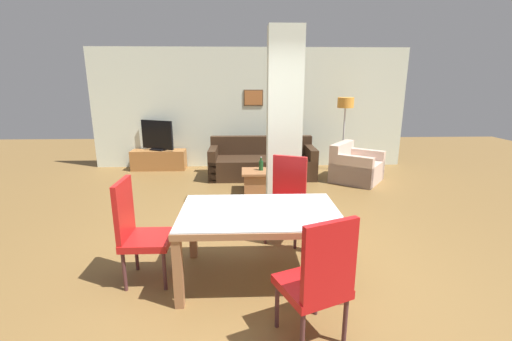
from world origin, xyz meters
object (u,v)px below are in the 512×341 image
(dining_table, at_px, (260,224))
(armchair, at_px, (355,168))
(tv_stand, at_px, (159,160))
(bottle, at_px, (261,165))
(dining_chair_far_right, at_px, (287,196))
(coffee_table, at_px, (261,181))
(dining_chair_near_right, at_px, (319,278))
(floor_lamp, at_px, (345,109))
(tv_screen, at_px, (157,136))
(dining_chair_head_left, at_px, (138,229))
(sofa, at_px, (262,163))

(dining_table, relative_size, armchair, 1.28)
(dining_table, xyz_separation_m, tv_stand, (-2.09, 4.57, -0.36))
(bottle, bearing_deg, tv_stand, 142.99)
(dining_chair_far_right, height_order, coffee_table, dining_chair_far_right)
(bottle, xyz_separation_m, tv_stand, (-2.25, 1.70, -0.27))
(dining_chair_near_right, bearing_deg, dining_table, 90.00)
(coffee_table, xyz_separation_m, floor_lamp, (1.91, 1.48, 1.17))
(dining_chair_far_right, relative_size, floor_lamp, 0.65)
(tv_screen, bearing_deg, dining_chair_head_left, 125.82)
(sofa, distance_m, bottle, 1.04)
(tv_stand, bearing_deg, tv_screen, 0.00)
(dining_chair_near_right, bearing_deg, dining_chair_far_right, 67.43)
(coffee_table, relative_size, bottle, 2.84)
(sofa, relative_size, tv_screen, 2.88)
(sofa, bearing_deg, coffee_table, 85.96)
(tv_screen, relative_size, floor_lamp, 0.47)
(floor_lamp, bearing_deg, dining_chair_head_left, -127.17)
(sofa, height_order, armchair, sofa)
(dining_chair_far_right, bearing_deg, tv_stand, -33.19)
(sofa, bearing_deg, floor_lamp, -166.69)
(coffee_table, relative_size, tv_stand, 0.58)
(dining_chair_far_right, height_order, bottle, dining_chair_far_right)
(dining_table, height_order, coffee_table, dining_table)
(armchair, distance_m, tv_stand, 4.33)
(dining_chair_head_left, xyz_separation_m, dining_chair_near_right, (1.59, -0.93, 0.00))
(dining_chair_near_right, height_order, bottle, dining_chair_near_right)
(dining_chair_head_left, xyz_separation_m, bottle, (1.36, 2.87, -0.07))
(tv_stand, height_order, tv_screen, tv_screen)
(armchair, relative_size, tv_stand, 1.02)
(dining_table, xyz_separation_m, tv_screen, (-2.09, 4.57, 0.19))
(bottle, distance_m, tv_screen, 2.84)
(dining_chair_far_right, bearing_deg, dining_chair_head_left, 53.03)
(tv_stand, bearing_deg, bottle, -37.01)
(sofa, xyz_separation_m, bottle, (-0.07, -1.01, 0.21))
(dining_chair_head_left, height_order, tv_screen, tv_screen)
(armchair, distance_m, tv_screen, 4.36)
(coffee_table, distance_m, floor_lamp, 2.69)
(tv_screen, bearing_deg, dining_chair_near_right, 139.03)
(tv_screen, bearing_deg, tv_stand, -0.00)
(sofa, xyz_separation_m, tv_screen, (-2.33, 0.69, 0.50))
(dining_chair_head_left, distance_m, sofa, 4.15)
(sofa, height_order, floor_lamp, floor_lamp)
(sofa, relative_size, floor_lamp, 1.35)
(sofa, relative_size, coffee_table, 3.14)
(dining_chair_near_right, bearing_deg, sofa, 69.24)
(bottle, bearing_deg, dining_chair_near_right, -86.62)
(dining_chair_head_left, bearing_deg, floor_lamp, 142.83)
(coffee_table, xyz_separation_m, tv_stand, (-2.25, 1.73, 0.02))
(bottle, xyz_separation_m, floor_lamp, (1.91, 1.45, 0.88))
(coffee_table, bearing_deg, dining_chair_head_left, -115.66)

